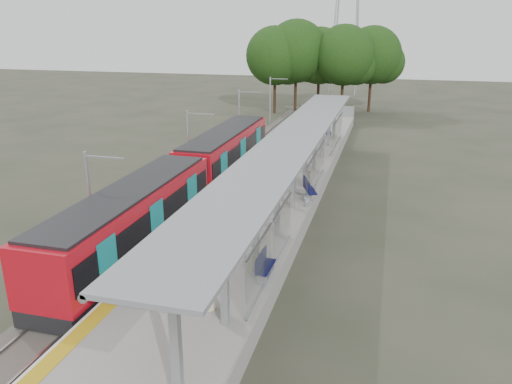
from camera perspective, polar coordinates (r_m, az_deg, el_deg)
ground at (r=17.71m, az=-12.15°, el=-19.67°), size 200.00×200.00×0.00m
trackbed at (r=35.79m, az=-4.25°, el=1.04°), size 3.00×70.00×0.24m
platform at (r=34.51m, az=2.81°, el=1.06°), size 6.00×50.00×1.00m
tactile_strip at (r=34.96m, az=-1.26°, el=2.19°), size 0.60×50.00×0.02m
end_fence at (r=58.29m, az=8.18°, el=9.21°), size 6.00×0.10×1.20m
train at (r=30.31m, az=-7.75°, el=1.50°), size 2.74×27.60×3.62m
canopy at (r=29.62m, az=4.38°, el=5.52°), size 3.27×38.00×3.66m
tree_cluster at (r=65.84m, az=7.41°, el=15.32°), size 19.10×11.72×11.68m
catenary_masts at (r=34.76m, az=-7.58°, el=5.17°), size 2.08×48.16×5.40m
bench_near at (r=20.53m, az=0.88°, el=-8.31°), size 0.51×1.58×1.08m
bench_mid at (r=29.84m, az=6.01°, el=0.42°), size 1.12×1.79×1.17m
bench_far at (r=46.71m, az=8.21°, el=6.80°), size 0.57×1.44×0.96m
info_pillar_near at (r=18.37m, az=-5.41°, el=-10.85°), size 0.44×0.44×1.96m
info_pillar_far at (r=31.38m, az=3.05°, el=1.62°), size 0.38×0.38×1.68m
litter_bin at (r=32.37m, az=5.84°, el=1.59°), size 0.53×0.53×0.93m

